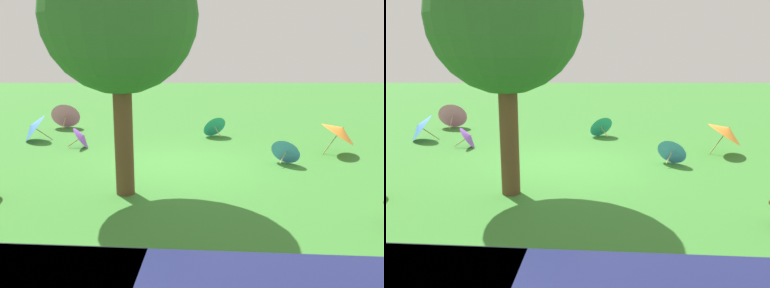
{
  "view_description": "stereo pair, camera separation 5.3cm",
  "coord_description": "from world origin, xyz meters",
  "views": [
    {
      "loc": [
        -0.46,
        9.66,
        2.8
      ],
      "look_at": [
        -0.47,
        0.32,
        0.6
      ],
      "focal_mm": 41.37,
      "sensor_mm": 36.0,
      "label": 1
    },
    {
      "loc": [
        -0.52,
        9.66,
        2.8
      ],
      "look_at": [
        -0.47,
        0.32,
        0.6
      ],
      "focal_mm": 41.37,
      "sensor_mm": 36.0,
      "label": 2
    }
  ],
  "objects": [
    {
      "name": "ground",
      "position": [
        0.0,
        0.0,
        0.0
      ],
      "size": [
        40.0,
        40.0,
        0.0
      ],
      "primitive_type": "plane",
      "color": "#387A2D"
    },
    {
      "name": "shade_tree",
      "position": [
        0.77,
        1.81,
        3.19
      ],
      "size": [
        2.72,
        2.72,
        4.58
      ],
      "color": "brown",
      "rests_on": "ground"
    },
    {
      "name": "parasol_teal_0",
      "position": [
        -1.12,
        -3.18,
        0.33
      ],
      "size": [
        0.84,
        0.76,
        0.66
      ],
      "color": "tan",
      "rests_on": "ground"
    },
    {
      "name": "parasol_blue_0",
      "position": [
        -2.65,
        -0.22,
        0.33
      ],
      "size": [
        0.82,
        0.74,
        0.65
      ],
      "color": "tan",
      "rests_on": "ground"
    },
    {
      "name": "parasol_orange_1",
      "position": [
        -4.15,
        -1.07,
        0.6
      ],
      "size": [
        1.02,
        1.05,
        0.94
      ],
      "color": "tan",
      "rests_on": "ground"
    },
    {
      "name": "parasol_purple_0",
      "position": [
        2.44,
        -1.83,
        0.3
      ],
      "size": [
        0.65,
        0.69,
        0.59
      ],
      "color": "tan",
      "rests_on": "ground"
    },
    {
      "name": "parasol_pink_3",
      "position": [
        3.62,
        -4.54,
        0.45
      ],
      "size": [
        0.95,
        0.98,
        0.89
      ],
      "color": "tan",
      "rests_on": "ground"
    },
    {
      "name": "parasol_blue_2",
      "position": [
        4.02,
        -2.6,
        0.41
      ],
      "size": [
        0.94,
        1.04,
        0.81
      ],
      "color": "tan",
      "rests_on": "ground"
    }
  ]
}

